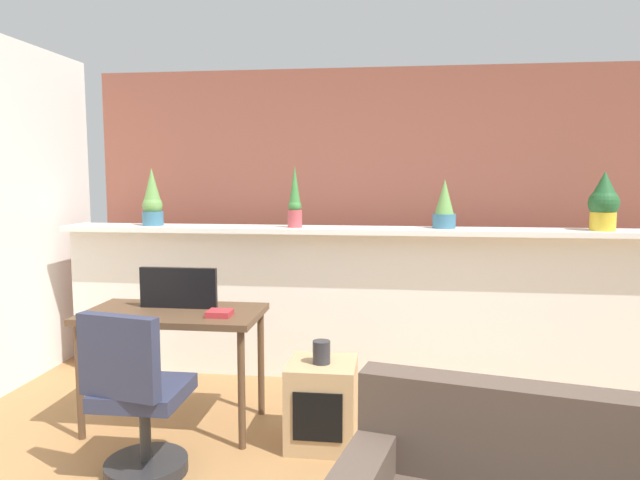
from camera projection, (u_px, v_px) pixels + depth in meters
divider_wall at (365, 306)px, 4.52m from camera, size 4.79×0.16×1.16m
plant_shelf at (366, 230)px, 4.42m from camera, size 4.79×0.38×0.04m
brick_wall_behind at (369, 215)px, 5.04m from camera, size 4.79×0.10×2.50m
potted_plant_0 at (152, 200)px, 4.60m from camera, size 0.17×0.17×0.46m
potted_plant_1 at (295, 201)px, 4.42m from camera, size 0.11×0.11×0.47m
potted_plant_2 at (444, 206)px, 4.36m from camera, size 0.17×0.17×0.37m
potted_plant_3 at (604, 201)px, 4.17m from camera, size 0.21×0.21×0.43m
desk at (174, 324)px, 3.62m from camera, size 1.10×0.60×0.75m
tv_monitor at (178, 288)px, 3.68m from camera, size 0.50×0.04×0.26m
office_chair at (138, 407)px, 3.01m from camera, size 0.48×0.49×0.91m
side_cube_shelf at (322, 404)px, 3.42m from camera, size 0.40×0.41×0.50m
vase_on_shelf at (321, 352)px, 3.37m from camera, size 0.10×0.10×0.13m
book_on_desk at (220, 313)px, 3.47m from camera, size 0.14×0.14×0.04m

